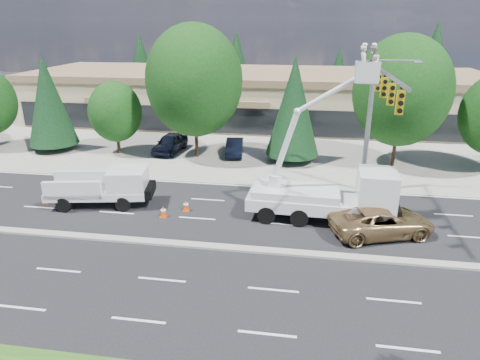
% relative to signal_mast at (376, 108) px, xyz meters
% --- Properties ---
extents(ground, '(140.00, 140.00, 0.00)m').
position_rel_signal_mast_xyz_m(ground, '(-10.03, -7.04, -6.06)').
color(ground, black).
rests_on(ground, ground).
extents(concrete_apron, '(140.00, 22.00, 0.01)m').
position_rel_signal_mast_xyz_m(concrete_apron, '(-10.03, 12.96, -6.05)').
color(concrete_apron, gray).
rests_on(concrete_apron, ground).
extents(road_median, '(120.00, 0.55, 0.12)m').
position_rel_signal_mast_xyz_m(road_median, '(-10.03, -7.04, -6.00)').
color(road_median, gray).
rests_on(road_median, ground).
extents(strip_mall, '(50.40, 15.40, 5.50)m').
position_rel_signal_mast_xyz_m(strip_mall, '(-10.03, 22.93, -3.23)').
color(strip_mall, tan).
rests_on(strip_mall, ground).
extents(tree_front_b, '(4.17, 4.17, 8.22)m').
position_rel_signal_mast_xyz_m(tree_front_b, '(-26.03, 7.96, -1.65)').
color(tree_front_b, '#332114').
rests_on(tree_front_b, ground).
extents(tree_front_c, '(4.46, 4.46, 6.19)m').
position_rel_signal_mast_xyz_m(tree_front_c, '(-20.03, 7.96, -2.43)').
color(tree_front_c, '#332114').
rests_on(tree_front_c, ground).
extents(tree_front_d, '(7.80, 7.80, 10.82)m').
position_rel_signal_mast_xyz_m(tree_front_d, '(-13.03, 7.96, 0.28)').
color(tree_front_d, '#332114').
rests_on(tree_front_d, ground).
extents(tree_front_e, '(4.28, 4.28, 8.43)m').
position_rel_signal_mast_xyz_m(tree_front_e, '(-5.03, 7.96, -1.53)').
color(tree_front_e, '#332114').
rests_on(tree_front_e, ground).
extents(tree_front_f, '(7.28, 7.28, 10.10)m').
position_rel_signal_mast_xyz_m(tree_front_f, '(2.97, 7.96, -0.14)').
color(tree_front_f, '#332114').
rests_on(tree_front_f, ground).
extents(tree_back_a, '(4.75, 4.75, 9.36)m').
position_rel_signal_mast_xyz_m(tree_back_a, '(-28.03, 34.96, -1.04)').
color(tree_back_a, '#332114').
rests_on(tree_back_a, ground).
extents(tree_back_b, '(4.94, 4.94, 9.73)m').
position_rel_signal_mast_xyz_m(tree_back_b, '(-14.03, 34.96, -0.84)').
color(tree_back_b, '#332114').
rests_on(tree_back_b, ground).
extents(tree_back_c, '(3.83, 3.83, 7.55)m').
position_rel_signal_mast_xyz_m(tree_back_c, '(-0.03, 34.96, -2.01)').
color(tree_back_c, '#332114').
rests_on(tree_back_c, ground).
extents(tree_back_d, '(5.56, 5.56, 10.96)m').
position_rel_signal_mast_xyz_m(tree_back_d, '(11.97, 34.96, -0.18)').
color(tree_back_d, '#332114').
rests_on(tree_back_d, ground).
extents(signal_mast, '(2.76, 10.16, 9.00)m').
position_rel_signal_mast_xyz_m(signal_mast, '(0.00, 0.00, 0.00)').
color(signal_mast, gray).
rests_on(signal_mast, ground).
extents(utility_pickup, '(6.39, 3.32, 2.33)m').
position_rel_signal_mast_xyz_m(utility_pickup, '(-16.14, -2.76, -5.10)').
color(utility_pickup, silver).
rests_on(utility_pickup, ground).
extents(bucket_truck, '(8.33, 2.95, 9.85)m').
position_rel_signal_mast_xyz_m(bucket_truck, '(-2.32, -2.87, -3.97)').
color(bucket_truck, silver).
rests_on(bucket_truck, ground).
extents(traffic_cone_a, '(0.40, 0.40, 0.70)m').
position_rel_signal_mast_xyz_m(traffic_cone_a, '(-20.07, -3.11, -5.72)').
color(traffic_cone_a, '#DB3F06').
rests_on(traffic_cone_a, ground).
extents(traffic_cone_b, '(0.40, 0.40, 0.70)m').
position_rel_signal_mast_xyz_m(traffic_cone_b, '(-12.04, -3.93, -5.72)').
color(traffic_cone_b, '#DB3F06').
rests_on(traffic_cone_b, ground).
extents(traffic_cone_c, '(0.40, 0.40, 0.70)m').
position_rel_signal_mast_xyz_m(traffic_cone_c, '(-10.96, -2.89, -5.72)').
color(traffic_cone_c, '#DB3F06').
rests_on(traffic_cone_c, ground).
extents(traffic_cone_d, '(0.40, 0.40, 0.70)m').
position_rel_signal_mast_xyz_m(traffic_cone_d, '(-1.29, -3.83, -5.72)').
color(traffic_cone_d, '#DB3F06').
rests_on(traffic_cone_d, ground).
extents(minivan, '(6.08, 4.19, 1.54)m').
position_rel_signal_mast_xyz_m(minivan, '(0.29, -4.24, -5.28)').
color(minivan, olive).
rests_on(minivan, ground).
extents(parked_car_west, '(2.41, 4.88, 1.60)m').
position_rel_signal_mast_xyz_m(parked_car_west, '(-15.69, 8.96, -5.26)').
color(parked_car_west, black).
rests_on(parked_car_west, ground).
extents(parked_car_east, '(1.88, 4.20, 1.34)m').
position_rel_signal_mast_xyz_m(parked_car_east, '(-9.95, 8.96, -5.39)').
color(parked_car_east, black).
rests_on(parked_car_east, ground).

